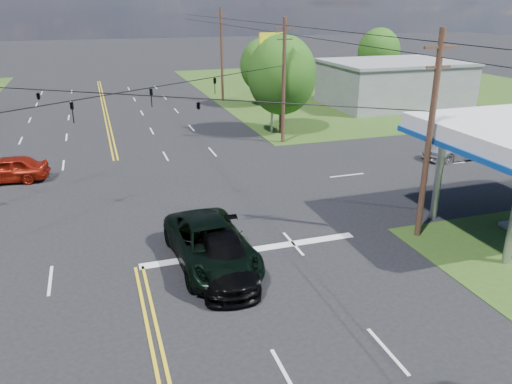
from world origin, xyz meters
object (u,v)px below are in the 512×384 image
object	(u,v)px
tree_right_b	(263,66)
suv_black	(225,258)
pole_se	(430,136)
tree_right_a	(282,75)
pickup_dkgreen	(211,244)
tree_far_r	(379,53)
retail_ne	(393,84)
pole_ne	(284,80)
pole_right_far	(222,54)

from	to	relation	value
tree_right_b	suv_black	xyz separation A→B (m)	(-13.20, -33.74, -3.43)
pole_se	suv_black	size ratio (longest dim) A/B	1.76
tree_right_a	pickup_dkgreen	distance (m)	23.69
pole_se	tree_right_b	bearing A→B (deg)	83.95
tree_far_r	suv_black	distance (m)	50.36
tree_right_b	tree_right_a	bearing A→B (deg)	-101.77
tree_right_b	pickup_dkgreen	bearing A→B (deg)	-112.49
pole_se	tree_right_a	bearing A→B (deg)	87.27
retail_ne	pickup_dkgreen	xyz separation A→B (m)	(-27.00, -28.60, -1.29)
pole_se	pole_ne	bearing A→B (deg)	90.00
pole_right_far	tree_right_b	world-z (taller)	pole_right_far
pole_se	pole_right_far	xyz separation A→B (m)	(0.00, 37.00, 0.25)
retail_ne	pole_se	xyz separation A→B (m)	(-17.00, -29.00, 2.72)
suv_black	pole_right_far	bearing A→B (deg)	82.38
pole_ne	pole_right_far	size ratio (longest dim) A/B	0.95
pole_ne	tree_right_b	world-z (taller)	pole_ne
pole_ne	tree_far_r	size ratio (longest dim) A/B	1.25
retail_ne	tree_far_r	size ratio (longest dim) A/B	1.83
retail_ne	pickup_dkgreen	world-z (taller)	retail_ne
pickup_dkgreen	suv_black	xyz separation A→B (m)	(0.30, -1.14, -0.12)
suv_black	tree_right_a	bearing A→B (deg)	70.59
tree_right_a	suv_black	bearing A→B (deg)	-116.21
retail_ne	suv_black	bearing A→B (deg)	-131.92
retail_ne	pole_right_far	xyz separation A→B (m)	(-17.00, 8.00, 2.97)
suv_black	retail_ne	bearing A→B (deg)	54.88
tree_right_a	pickup_dkgreen	size ratio (longest dim) A/B	1.25
tree_far_r	suv_black	xyz separation A→B (m)	(-30.70, -39.74, -3.76)
tree_right_b	suv_black	bearing A→B (deg)	-111.37
pole_ne	suv_black	xyz separation A→B (m)	(-9.70, -18.74, -4.13)
tree_right_a	pickup_dkgreen	xyz separation A→B (m)	(-11.00, -20.60, -3.96)
tree_far_r	pickup_dkgreen	distance (m)	49.64
pole_right_far	tree_far_r	xyz separation A→B (m)	(21.00, 2.00, -0.62)
pole_ne	tree_right_b	xyz separation A→B (m)	(3.50, 15.00, -0.70)
pole_se	pickup_dkgreen	distance (m)	10.78
retail_ne	suv_black	xyz separation A→B (m)	(-26.70, -29.74, -1.42)
tree_right_a	suv_black	world-z (taller)	tree_right_a
pole_se	pole_ne	world-z (taller)	same
tree_right_a	pickup_dkgreen	bearing A→B (deg)	-118.10
retail_ne	tree_far_r	distance (m)	11.02
pole_se	retail_ne	bearing A→B (deg)	59.62
pickup_dkgreen	tree_right_a	bearing A→B (deg)	59.33
tree_right_b	tree_far_r	size ratio (longest dim) A/B	0.93
pickup_dkgreen	tree_right_b	bearing A→B (deg)	64.94
pole_ne	tree_right_b	bearing A→B (deg)	76.87
pole_se	tree_right_b	xyz separation A→B (m)	(3.50, 33.00, -0.70)
tree_right_b	pickup_dkgreen	world-z (taller)	tree_right_b
pole_ne	tree_right_a	distance (m)	3.16
tree_far_r	pickup_dkgreen	bearing A→B (deg)	-128.77
pole_se	suv_black	xyz separation A→B (m)	(-9.70, -0.74, -4.13)
tree_far_r	pickup_dkgreen	size ratio (longest dim) A/B	1.17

